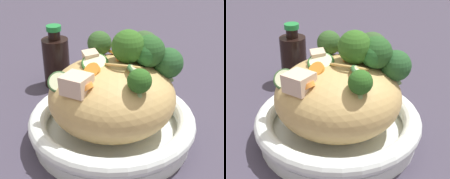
{
  "view_description": "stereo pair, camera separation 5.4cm",
  "coord_description": "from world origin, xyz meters",
  "views": [
    {
      "loc": [
        -0.41,
        0.25,
        0.35
      ],
      "look_at": [
        0.0,
        0.0,
        0.09
      ],
      "focal_mm": 54.32,
      "sensor_mm": 36.0,
      "label": 1
    },
    {
      "loc": [
        -0.43,
        0.2,
        0.35
      ],
      "look_at": [
        0.0,
        0.0,
        0.09
      ],
      "focal_mm": 54.32,
      "sensor_mm": 36.0,
      "label": 2
    }
  ],
  "objects": [
    {
      "name": "ground_plane",
      "position": [
        0.0,
        0.0,
        0.0
      ],
      "size": [
        3.0,
        3.0,
        0.0
      ],
      "primitive_type": "plane",
      "color": "#3B3545"
    },
    {
      "name": "serving_bowl",
      "position": [
        0.0,
        0.0,
        0.03
      ],
      "size": [
        0.28,
        0.28,
        0.05
      ],
      "color": "white",
      "rests_on": "ground_plane"
    },
    {
      "name": "noodle_heap",
      "position": [
        -0.0,
        -0.0,
        0.08
      ],
      "size": [
        0.2,
        0.2,
        0.13
      ],
      "color": "tan",
      "rests_on": "serving_bowl"
    },
    {
      "name": "broccoli_florets",
      "position": [
        -0.01,
        -0.05,
        0.15
      ],
      "size": [
        0.17,
        0.13,
        0.09
      ],
      "color": "#97AC75",
      "rests_on": "serving_bowl"
    },
    {
      "name": "carrot_coins",
      "position": [
        -0.0,
        -0.01,
        0.13
      ],
      "size": [
        0.1,
        0.16,
        0.04
      ],
      "color": "orange",
      "rests_on": "serving_bowl"
    },
    {
      "name": "zucchini_slices",
      "position": [
        -0.0,
        -0.01,
        0.13
      ],
      "size": [
        0.11,
        0.2,
        0.05
      ],
      "color": "beige",
      "rests_on": "serving_bowl"
    },
    {
      "name": "chicken_chunks",
      "position": [
        -0.01,
        0.06,
        0.13
      ],
      "size": [
        0.09,
        0.09,
        0.04
      ],
      "color": "beige",
      "rests_on": "serving_bowl"
    },
    {
      "name": "soy_sauce_bottle",
      "position": [
        0.23,
        0.0,
        0.06
      ],
      "size": [
        0.06,
        0.06,
        0.13
      ],
      "color": "black",
      "rests_on": "ground_plane"
    }
  ]
}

